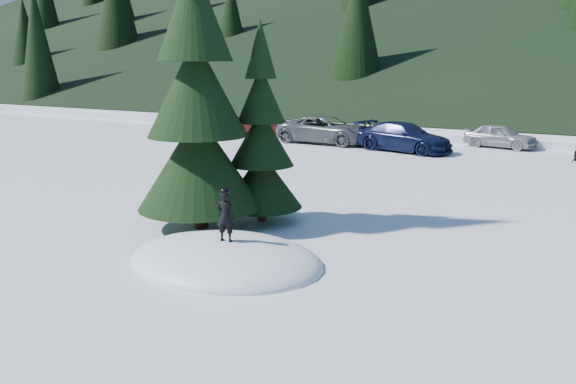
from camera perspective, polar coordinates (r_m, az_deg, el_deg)
The scene contains 10 objects.
ground at distance 12.38m, azimuth -6.36°, elevation -7.05°, with size 200.00×200.00×0.00m, color white.
snow_mound at distance 12.38m, azimuth -6.36°, elevation -7.05°, with size 4.48×3.52×0.96m, color white.
spruce_tall at distance 14.48m, azimuth -9.25°, elevation 9.15°, with size 3.20×3.20×8.60m.
spruce_short at distance 15.10m, azimuth -2.72°, elevation 4.79°, with size 2.20×2.20×5.37m.
child_skier at distance 12.05m, azimuth -6.38°, elevation -2.45°, with size 0.40×0.27×1.11m, color black.
car_0 at distance 39.63m, azimuth -7.43°, elevation 7.42°, with size 1.60×3.99×1.36m, color black.
car_1 at distance 35.95m, azimuth -2.74°, elevation 6.94°, with size 1.36×3.90×1.29m, color black.
car_2 at distance 31.42m, azimuth 3.89°, elevation 6.34°, with size 2.52×5.47×1.52m, color #565A5E.
car_3 at distance 28.88m, azimuth 11.70°, elevation 5.49°, with size 2.03×4.99×1.45m, color black.
car_4 at distance 31.58m, azimuth 20.75°, elevation 5.34°, with size 1.47×3.66×1.25m, color #919299.
Camera 1 is at (7.21, -9.17, 4.13)m, focal length 35.00 mm.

